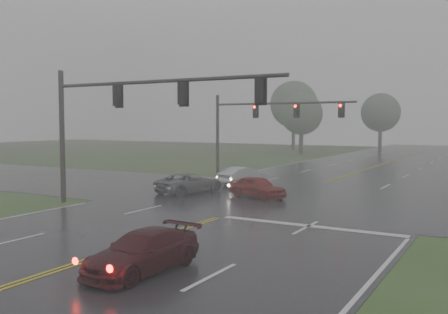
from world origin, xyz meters
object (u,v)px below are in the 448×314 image
Objects in this scene: signal_gantry_near at (120,109)px; signal_gantry_far at (257,119)px; sedan_silver at (243,185)px; sedan_maroon at (143,272)px; sedan_red at (257,198)px; car_grey at (190,193)px.

signal_gantry_near reaches higher than signal_gantry_far.
sedan_maroon is at bearing 127.27° from sedan_silver.
sedan_red is (-3.55, 15.30, 0.00)m from sedan_maroon.
sedan_red is at bearing -63.59° from signal_gantry_far.
sedan_red is 0.83× the size of car_grey.
signal_gantry_near is at bearing 165.86° from sedan_red.
signal_gantry_near is 1.14× the size of signal_gantry_far.
sedan_maroon is at bearing -45.32° from signal_gantry_near.
sedan_silver is 13.14m from signal_gantry_near.
signal_gantry_near is at bearing -88.19° from signal_gantry_far.
signal_gantry_near reaches higher than sedan_silver.
sedan_maroon is 0.91× the size of car_grey.
car_grey is at bearing 95.83° from sedan_silver.
signal_gantry_far is (-5.26, 10.58, 4.90)m from sedan_red.
signal_gantry_near is (0.01, -6.62, 5.32)m from car_grey.
signal_gantry_far reaches higher than car_grey.
signal_gantry_far is at bearing 111.66° from sedan_maroon.
sedan_maroon is 0.35× the size of signal_gantry_far.
sedan_maroon is 1.11× the size of sedan_red.
car_grey is at bearing 113.97° from sedan_red.
sedan_maroon is 15.71m from sedan_red.
signal_gantry_near is 17.55m from signal_gantry_far.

